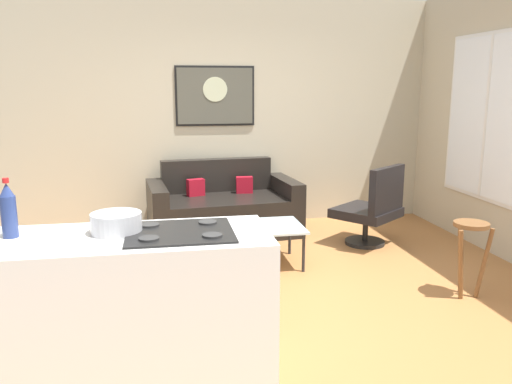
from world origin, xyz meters
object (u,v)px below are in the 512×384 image
(mixing_bowl, at_px, (116,223))
(armchair, at_px, (373,208))
(couch, at_px, (223,209))
(wall_painting, at_px, (215,96))
(bar_stool, at_px, (470,242))
(soda_bottle, at_px, (9,211))
(coffee_table, at_px, (255,229))

(mixing_bowl, bearing_deg, armchair, 41.74)
(couch, xyz_separation_m, wall_painting, (-0.02, 0.46, 1.32))
(bar_stool, xyz_separation_m, mixing_bowl, (-2.74, -0.77, 0.49))
(soda_bottle, relative_size, mixing_bowl, 1.16)
(wall_painting, bearing_deg, mixing_bowl, -104.94)
(couch, height_order, coffee_table, couch)
(bar_stool, bearing_deg, soda_bottle, -167.15)
(armchair, relative_size, bar_stool, 1.40)
(armchair, xyz_separation_m, bar_stool, (0.22, -1.47, 0.06))
(coffee_table, relative_size, wall_painting, 0.96)
(armchair, height_order, soda_bottle, soda_bottle)
(couch, xyz_separation_m, soda_bottle, (-1.53, -3.02, 0.77))
(couch, bearing_deg, mixing_bowl, -107.52)
(couch, xyz_separation_m, coffee_table, (0.17, -1.18, 0.07))
(soda_bottle, height_order, mixing_bowl, soda_bottle)
(bar_stool, distance_m, soda_bottle, 3.44)
(coffee_table, relative_size, soda_bottle, 2.82)
(bar_stool, bearing_deg, wall_painting, 123.51)
(armchair, xyz_separation_m, mixing_bowl, (-2.51, -2.24, 0.55))
(couch, relative_size, mixing_bowl, 6.33)
(couch, distance_m, armchair, 1.75)
(armchair, relative_size, soda_bottle, 2.69)
(armchair, bearing_deg, coffee_table, -164.18)
(bar_stool, relative_size, soda_bottle, 1.93)
(soda_bottle, bearing_deg, armchair, 35.86)
(soda_bottle, bearing_deg, coffee_table, 47.25)
(couch, height_order, bar_stool, couch)
(armchair, height_order, wall_painting, wall_painting)
(armchair, distance_m, wall_painting, 2.34)
(coffee_table, xyz_separation_m, mixing_bowl, (-1.13, -1.85, 0.61))
(soda_bottle, xyz_separation_m, wall_painting, (1.50, 3.48, 0.55))
(mixing_bowl, height_order, wall_painting, wall_painting)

